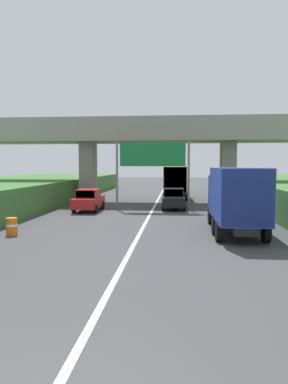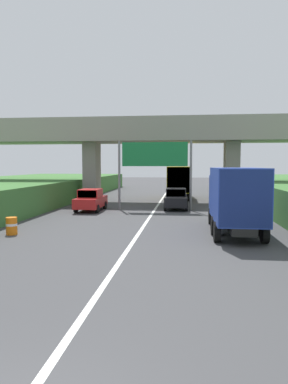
{
  "view_description": "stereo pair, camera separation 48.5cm",
  "coord_description": "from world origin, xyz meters",
  "px_view_note": "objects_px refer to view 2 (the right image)",
  "views": [
    {
      "loc": [
        1.89,
        -3.99,
        3.57
      ],
      "look_at": [
        0.0,
        16.67,
        2.0
      ],
      "focal_mm": 33.14,
      "sensor_mm": 36.0,
      "label": 1
    },
    {
      "loc": [
        2.37,
        -3.94,
        3.57
      ],
      "look_at": [
        0.0,
        16.67,
        2.0
      ],
      "focal_mm": 33.14,
      "sensor_mm": 36.0,
      "label": 2
    }
  ],
  "objects_px": {
    "construction_barrel_2": "(12,226)",
    "truck_yellow": "(179,181)",
    "overhead_highway_sign": "(155,159)",
    "car_black": "(176,199)",
    "truck_blue": "(234,197)",
    "car_red": "(91,200)"
  },
  "relations": [
    {
      "from": "construction_barrel_2",
      "to": "overhead_highway_sign",
      "type": "bearing_deg",
      "value": 59.27
    },
    {
      "from": "truck_blue",
      "to": "truck_yellow",
      "type": "height_order",
      "value": "same"
    },
    {
      "from": "truck_yellow",
      "to": "car_black",
      "type": "height_order",
      "value": "truck_yellow"
    },
    {
      "from": "truck_blue",
      "to": "car_black",
      "type": "height_order",
      "value": "truck_blue"
    },
    {
      "from": "overhead_highway_sign",
      "to": "construction_barrel_2",
      "type": "xyz_separation_m",
      "value": [
        -6.47,
        -10.88,
        -3.61
      ]
    },
    {
      "from": "truck_yellow",
      "to": "truck_blue",
      "type": "bearing_deg",
      "value": -80.48
    },
    {
      "from": "truck_blue",
      "to": "car_black",
      "type": "xyz_separation_m",
      "value": [
        -3.26,
        9.93,
        -1.08
      ]
    },
    {
      "from": "overhead_highway_sign",
      "to": "truck_yellow",
      "type": "xyz_separation_m",
      "value": [
        1.78,
        9.78,
        -2.14
      ]
    },
    {
      "from": "truck_yellow",
      "to": "car_red",
      "type": "distance_m",
      "value": 12.84
    },
    {
      "from": "car_black",
      "to": "construction_barrel_2",
      "type": "xyz_separation_m",
      "value": [
        -8.17,
        -11.61,
        -0.4
      ]
    },
    {
      "from": "truck_blue",
      "to": "truck_yellow",
      "type": "bearing_deg",
      "value": 99.52
    },
    {
      "from": "car_red",
      "to": "car_black",
      "type": "height_order",
      "value": "same"
    },
    {
      "from": "overhead_highway_sign",
      "to": "truck_blue",
      "type": "relative_size",
      "value": 0.81
    },
    {
      "from": "overhead_highway_sign",
      "to": "car_black",
      "type": "xyz_separation_m",
      "value": [
        1.7,
        0.73,
        -3.22
      ]
    },
    {
      "from": "truck_blue",
      "to": "construction_barrel_2",
      "type": "bearing_deg",
      "value": -171.64
    },
    {
      "from": "truck_yellow",
      "to": "construction_barrel_2",
      "type": "relative_size",
      "value": 8.11
    },
    {
      "from": "truck_blue",
      "to": "construction_barrel_2",
      "type": "xyz_separation_m",
      "value": [
        -11.43,
        -1.68,
        -1.47
      ]
    },
    {
      "from": "overhead_highway_sign",
      "to": "construction_barrel_2",
      "type": "height_order",
      "value": "overhead_highway_sign"
    },
    {
      "from": "car_black",
      "to": "car_red",
      "type": "bearing_deg",
      "value": -164.34
    },
    {
      "from": "truck_blue",
      "to": "truck_yellow",
      "type": "relative_size",
      "value": 1.0
    },
    {
      "from": "construction_barrel_2",
      "to": "truck_yellow",
      "type": "bearing_deg",
      "value": 68.25
    },
    {
      "from": "car_red",
      "to": "car_black",
      "type": "xyz_separation_m",
      "value": [
        6.61,
        1.85,
        0.0
      ]
    }
  ]
}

